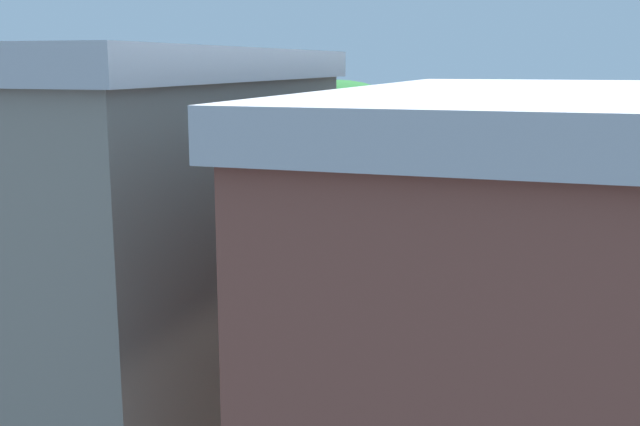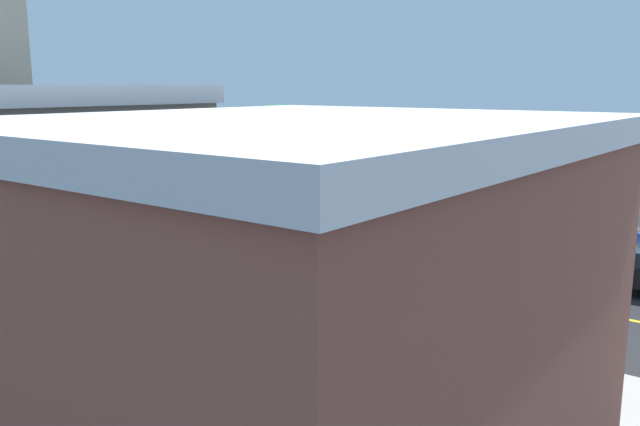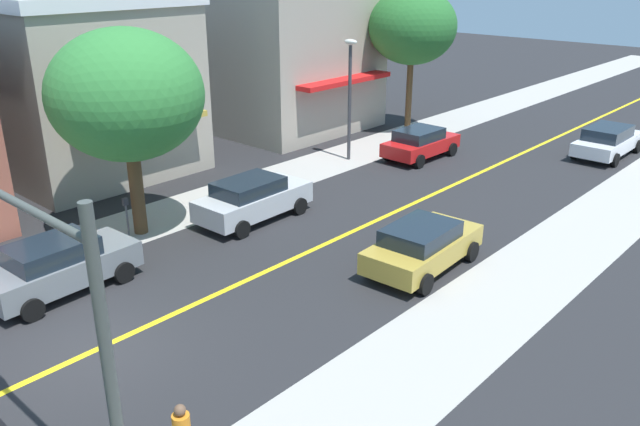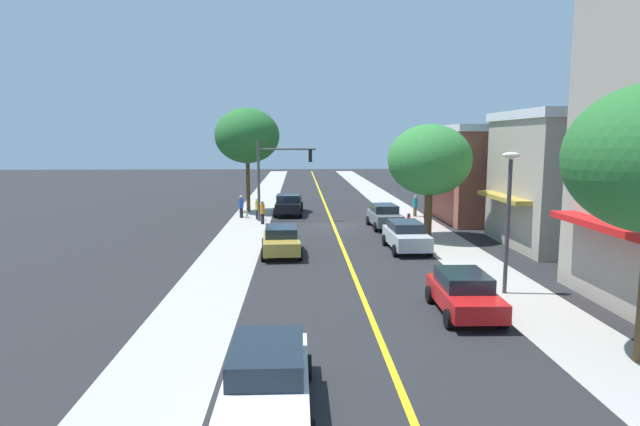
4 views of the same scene
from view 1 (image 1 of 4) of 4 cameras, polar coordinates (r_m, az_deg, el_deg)
ground_plane at (r=25.84m, az=15.59°, el=-5.93°), size 140.00×140.00×0.00m
sidewalk_left at (r=20.05m, az=14.72°, el=-10.89°), size 3.10×126.00×0.01m
sidewalk_right at (r=31.75m, az=16.13°, el=-2.78°), size 3.10×126.00×0.01m
road_centerline_stripe at (r=25.84m, az=15.59°, el=-5.92°), size 0.20×126.00×0.00m
corner_shop_building at (r=14.48m, az=-18.55°, el=-3.73°), size 9.39×7.97×7.63m
street_tree_right_corner at (r=20.31m, az=1.36°, el=3.81°), size 5.04×5.04×6.97m
fire_hydrant at (r=20.55m, az=16.26°, el=-9.27°), size 0.44×0.24×0.79m
parking_meter at (r=21.08m, az=2.74°, el=-6.72°), size 0.12×0.18×1.44m
traffic_light_mast at (r=29.09m, az=20.99°, el=3.44°), size 4.32×0.32×5.93m
silver_sedan_left_curb at (r=24.16m, az=-5.13°, el=-4.69°), size 2.13×4.49×1.58m
gold_sedan_right_curb at (r=30.60m, az=-1.45°, el=-1.35°), size 2.25×4.38×1.48m
grey_sedan_left_curb at (r=22.38m, az=12.61°, el=-6.20°), size 2.16×4.35×1.60m
pedestrian_yellow_shirt at (r=31.14m, az=22.00°, el=-1.80°), size 0.32×0.32×1.63m
pedestrian_orange_shirt at (r=30.52m, az=17.98°, el=-1.74°), size 0.32×0.32×1.66m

